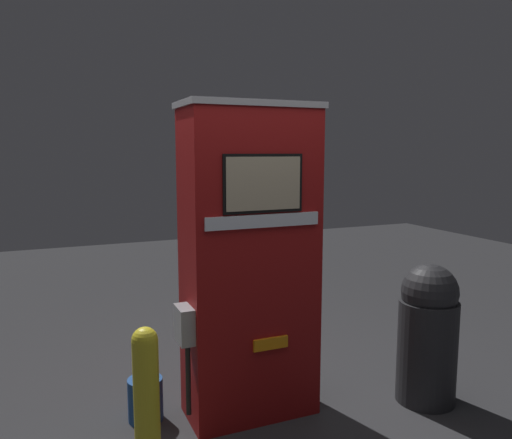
{
  "coord_description": "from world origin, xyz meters",
  "views": [
    {
      "loc": [
        -1.23,
        -2.78,
        1.79
      ],
      "look_at": [
        0.0,
        0.11,
        1.35
      ],
      "focal_mm": 35.0,
      "sensor_mm": 36.0,
      "label": 1
    }
  ],
  "objects_px": {
    "trash_bin": "(428,332)",
    "gas_pump": "(249,263)",
    "squeegee_bucket": "(146,399)",
    "safety_bollard": "(147,401)"
  },
  "relations": [
    {
      "from": "squeegee_bucket",
      "to": "gas_pump",
      "type": "bearing_deg",
      "value": -13.9
    },
    {
      "from": "gas_pump",
      "to": "safety_bollard",
      "type": "distance_m",
      "value": 1.08
    },
    {
      "from": "safety_bollard",
      "to": "trash_bin",
      "type": "distance_m",
      "value": 2.01
    },
    {
      "from": "trash_bin",
      "to": "squeegee_bucket",
      "type": "relative_size",
      "value": 1.56
    },
    {
      "from": "gas_pump",
      "to": "safety_bollard",
      "type": "xyz_separation_m",
      "value": [
        -0.78,
        -0.45,
        -0.59
      ]
    },
    {
      "from": "gas_pump",
      "to": "squeegee_bucket",
      "type": "relative_size",
      "value": 3.26
    },
    {
      "from": "squeegee_bucket",
      "to": "safety_bollard",
      "type": "bearing_deg",
      "value": -99.31
    },
    {
      "from": "trash_bin",
      "to": "squeegee_bucket",
      "type": "height_order",
      "value": "trash_bin"
    },
    {
      "from": "trash_bin",
      "to": "gas_pump",
      "type": "bearing_deg",
      "value": 163.85
    },
    {
      "from": "safety_bollard",
      "to": "trash_bin",
      "type": "bearing_deg",
      "value": 2.88
    }
  ]
}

